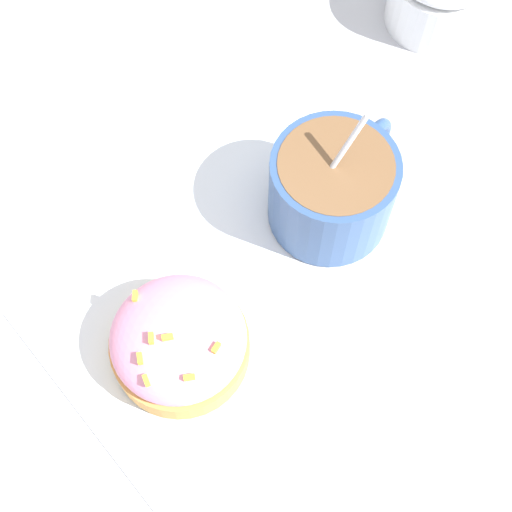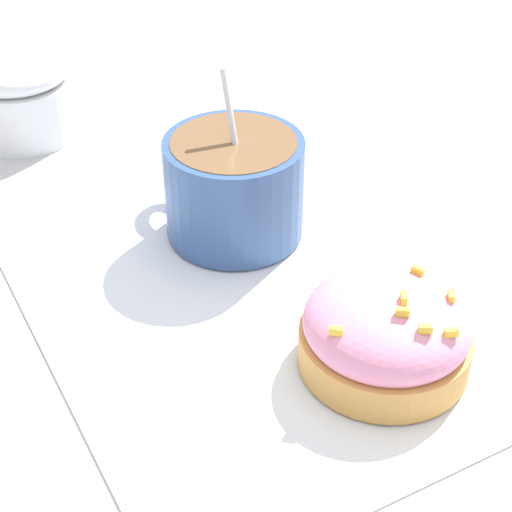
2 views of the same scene
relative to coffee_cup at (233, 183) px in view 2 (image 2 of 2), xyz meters
name	(u,v)px [view 2 (image 2 of 2)]	position (x,y,z in m)	size (l,w,h in m)	color
ground_plane	(288,298)	(-0.08, 0.01, -0.04)	(3.00, 3.00, 0.00)	#B2B2B7
paper_napkin	(288,297)	(-0.08, 0.01, -0.04)	(0.32, 0.30, 0.00)	white
coffee_cup	(233,183)	(0.00, 0.00, 0.00)	(0.12, 0.09, 0.11)	#335184
frosted_pastry	(386,332)	(-0.15, -0.01, -0.01)	(0.09, 0.09, 0.05)	#D19347
sugar_bowl	(20,93)	(0.21, 0.07, 0.00)	(0.08, 0.08, 0.07)	white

